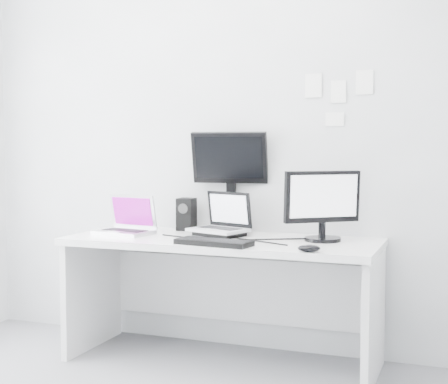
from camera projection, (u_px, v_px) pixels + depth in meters
The scene contains 13 objects.
back_wall at pixel (242, 132), 4.10m from camera, with size 3.60×3.60×0.00m, color silver.
desk at pixel (222, 301), 3.85m from camera, with size 1.80×0.70×0.73m, color white.
macbook at pixel (123, 214), 4.00m from camera, with size 0.33×0.25×0.25m, color silver.
speaker at pixel (186, 214), 4.17m from camera, with size 0.10×0.10×0.20m, color black.
dell_laptop at pixel (218, 214), 3.91m from camera, with size 0.32×0.25×0.27m, color #B3B6BA.
rear_monitor at pixel (230, 180), 4.11m from camera, with size 0.47×0.17×0.64m, color black.
samsung_monitor at pixel (323, 205), 3.70m from camera, with size 0.45×0.20×0.41m, color black.
keyboard at pixel (214, 242), 3.56m from camera, with size 0.42×0.15×0.03m, color black.
mouse at pixel (309, 248), 3.32m from camera, with size 0.12×0.07×0.04m, color black.
wall_note_0 at pixel (313, 86), 3.92m from camera, with size 0.10×0.00×0.14m, color white.
wall_note_1 at pixel (339, 92), 3.87m from camera, with size 0.09×0.00×0.13m, color white.
wall_note_2 at pixel (365, 82), 3.82m from camera, with size 0.10×0.00×0.14m, color white.
wall_note_3 at pixel (335, 119), 3.89m from camera, with size 0.11×0.00×0.08m, color white.
Camera 1 is at (1.34, -2.30, 1.26)m, focal length 53.10 mm.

